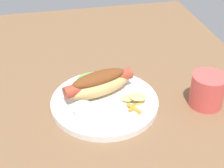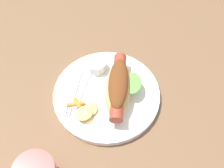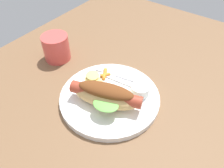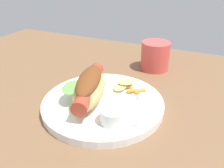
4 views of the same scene
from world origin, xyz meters
The scene contains 9 objects.
ground_plane centered at (0.00, 0.00, -0.90)cm, with size 120.00×90.00×1.80cm, color brown.
plate centered at (1.85, 1.85, 0.80)cm, with size 25.32×25.32×1.60cm, color white.
hot_dog centered at (-0.81, 0.99, 4.60)cm, with size 10.75×17.50×5.90cm.
sauce_ramekin centered at (6.84, -3.97, 2.96)cm, with size 4.73×4.73×2.72cm, color white.
fork centered at (9.36, 3.24, 1.80)cm, with size 4.12×14.74×0.40cm.
knife centered at (7.85, 1.64, 1.78)cm, with size 14.20×1.40×0.36cm, color silver.
chips_pile centered at (3.80, 8.81, 2.39)cm, with size 4.97×6.34×1.66cm.
carrot_garnish centered at (7.10, 7.37, 2.07)cm, with size 4.02×3.00×0.95cm.
drinking_cup centered at (6.48, 25.37, 3.94)cm, with size 7.91×7.91×7.89cm, color #D84C47.
Camera 4 is at (20.03, -33.19, 26.60)cm, focal length 35.68 mm.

